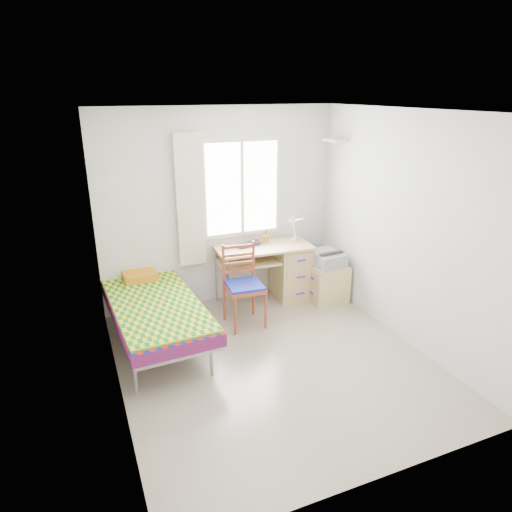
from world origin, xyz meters
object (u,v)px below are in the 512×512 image
at_px(desk, 286,268).
at_px(chair, 243,281).
at_px(printer, 327,258).
at_px(cabinet, 327,283).
at_px(bed, 154,305).

height_order(desk, chair, chair).
height_order(desk, printer, desk).
bearing_deg(printer, cabinet, -31.29).
relative_size(desk, chair, 1.29).
height_order(bed, printer, bed).
distance_m(bed, cabinet, 2.41).
height_order(desk, cabinet, desk).
bearing_deg(printer, desk, 140.36).
xyz_separation_m(desk, cabinet, (0.47, -0.33, -0.17)).
relative_size(bed, printer, 4.35).
bearing_deg(bed, desk, 9.79).
bearing_deg(printer, bed, 178.51).
height_order(chair, printer, chair).
xyz_separation_m(desk, chair, (-0.82, -0.48, 0.14)).
bearing_deg(cabinet, chair, -171.25).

